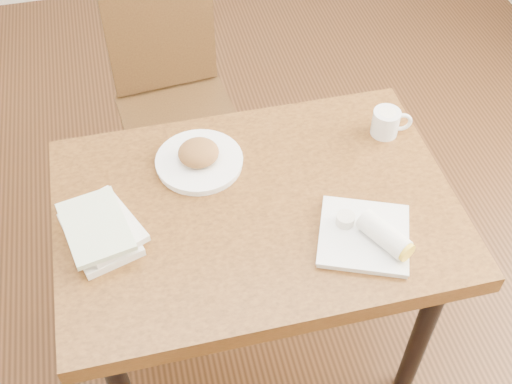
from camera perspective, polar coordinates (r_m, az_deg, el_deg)
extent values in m
cube|color=#472814|center=(2.40, 0.00, -12.91)|extent=(4.00, 5.00, 0.01)
cube|color=brown|center=(1.80, 0.00, -1.70)|extent=(1.11, 0.78, 0.06)
cylinder|color=black|center=(2.07, 14.52, -12.07)|extent=(0.06, 0.06, 0.69)
cylinder|color=black|center=(2.26, -13.03, -4.38)|extent=(0.06, 0.06, 0.69)
cylinder|color=black|center=(2.37, 9.10, -0.38)|extent=(0.06, 0.06, 0.69)
cylinder|color=#462F14|center=(2.78, -3.67, 5.72)|extent=(0.04, 0.04, 0.45)
cylinder|color=#462F14|center=(2.74, -10.91, 3.95)|extent=(0.04, 0.04, 0.45)
cylinder|color=#462F14|center=(2.54, -1.31, 0.55)|extent=(0.04, 0.04, 0.45)
cylinder|color=#462F14|center=(2.49, -9.19, -1.49)|extent=(0.04, 0.04, 0.45)
cube|color=#462F14|center=(2.46, -6.75, 6.30)|extent=(0.46, 0.46, 0.04)
cube|color=#462F14|center=(2.45, -8.47, 13.63)|extent=(0.40, 0.08, 0.45)
cylinder|color=white|center=(1.88, -5.05, 2.62)|extent=(0.25, 0.25, 0.02)
cylinder|color=white|center=(1.88, -5.07, 2.87)|extent=(0.26, 0.26, 0.01)
ellipsoid|color=#B27538|center=(1.86, -5.13, 3.50)|extent=(0.14, 0.13, 0.07)
cylinder|color=white|center=(1.99, 11.44, 6.07)|extent=(0.08, 0.08, 0.08)
torus|color=white|center=(2.00, 12.78, 6.07)|extent=(0.07, 0.03, 0.07)
cylinder|color=tan|center=(1.97, 11.60, 6.89)|extent=(0.07, 0.07, 0.01)
cylinder|color=#F2E5CC|center=(1.97, 11.61, 6.95)|extent=(0.05, 0.05, 0.00)
cube|color=white|center=(1.72, 9.54, -3.92)|extent=(0.30, 0.30, 0.01)
cube|color=white|center=(1.71, 9.58, -3.72)|extent=(0.31, 0.31, 0.01)
cylinder|color=white|center=(1.68, 11.31, -3.72)|extent=(0.12, 0.15, 0.06)
cylinder|color=yellow|center=(1.66, 13.15, -5.17)|extent=(0.06, 0.04, 0.05)
cylinder|color=silver|center=(1.72, 7.95, -2.43)|extent=(0.05, 0.05, 0.03)
cylinder|color=red|center=(1.71, 7.99, -2.20)|extent=(0.04, 0.04, 0.01)
cube|color=white|center=(1.74, -13.66, -3.69)|extent=(0.22, 0.27, 0.02)
cube|color=silver|center=(1.73, -13.42, -2.91)|extent=(0.23, 0.27, 0.02)
cube|color=#9DBA7C|center=(1.71, -14.09, -2.99)|extent=(0.20, 0.25, 0.02)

